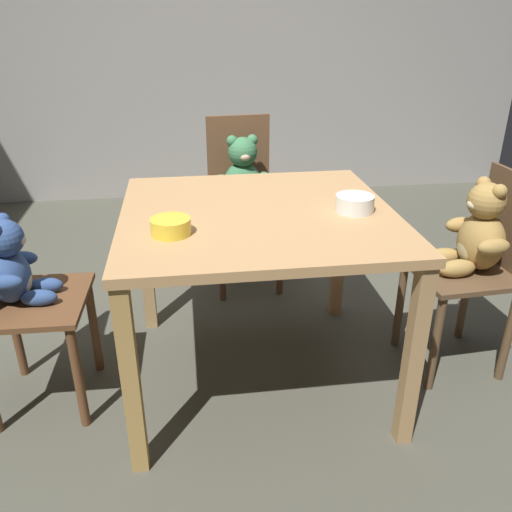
{
  "coord_description": "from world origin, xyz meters",
  "views": [
    {
      "loc": [
        -0.26,
        -1.85,
        1.45
      ],
      "look_at": [
        0.0,
        0.05,
        0.55
      ],
      "focal_mm": 36.77,
      "sensor_mm": 36.0,
      "label": 1
    }
  ],
  "objects_px": {
    "porridge_bowl_yellow_near_left": "(171,226)",
    "dining_table": "(258,234)",
    "teddy_chair_near_left": "(13,280)",
    "teddy_chair_far_center": "(243,186)",
    "teddy_chair_near_right": "(476,246)",
    "porridge_bowl_white_near_right": "(355,203)"
  },
  "relations": [
    {
      "from": "teddy_chair_far_center",
      "to": "porridge_bowl_white_near_right",
      "type": "bearing_deg",
      "value": 13.83
    },
    {
      "from": "dining_table",
      "to": "porridge_bowl_white_near_right",
      "type": "xyz_separation_m",
      "value": [
        0.36,
        -0.05,
        0.13
      ]
    },
    {
      "from": "teddy_chair_near_right",
      "to": "teddy_chair_far_center",
      "type": "relative_size",
      "value": 0.93
    },
    {
      "from": "teddy_chair_near_right",
      "to": "porridge_bowl_white_near_right",
      "type": "xyz_separation_m",
      "value": [
        -0.55,
        -0.03,
        0.22
      ]
    },
    {
      "from": "dining_table",
      "to": "teddy_chair_far_center",
      "type": "distance_m",
      "value": 0.9
    },
    {
      "from": "teddy_chair_near_right",
      "to": "porridge_bowl_white_near_right",
      "type": "relative_size",
      "value": 5.98
    },
    {
      "from": "porridge_bowl_yellow_near_left",
      "to": "teddy_chair_near_left",
      "type": "bearing_deg",
      "value": 166.35
    },
    {
      "from": "porridge_bowl_white_near_right",
      "to": "porridge_bowl_yellow_near_left",
      "type": "height_order",
      "value": "porridge_bowl_white_near_right"
    },
    {
      "from": "dining_table",
      "to": "porridge_bowl_white_near_right",
      "type": "distance_m",
      "value": 0.39
    },
    {
      "from": "teddy_chair_near_left",
      "to": "porridge_bowl_yellow_near_left",
      "type": "xyz_separation_m",
      "value": [
        0.59,
        -0.14,
        0.24
      ]
    },
    {
      "from": "teddy_chair_far_center",
      "to": "teddy_chair_near_left",
      "type": "height_order",
      "value": "teddy_chair_near_left"
    },
    {
      "from": "porridge_bowl_yellow_near_left",
      "to": "porridge_bowl_white_near_right",
      "type": "bearing_deg",
      "value": 10.88
    },
    {
      "from": "teddy_chair_far_center",
      "to": "porridge_bowl_yellow_near_left",
      "type": "distance_m",
      "value": 1.16
    },
    {
      "from": "dining_table",
      "to": "teddy_chair_near_right",
      "type": "distance_m",
      "value": 0.91
    },
    {
      "from": "porridge_bowl_white_near_right",
      "to": "teddy_chair_near_left",
      "type": "bearing_deg",
      "value": 179.46
    },
    {
      "from": "porridge_bowl_yellow_near_left",
      "to": "dining_table",
      "type": "bearing_deg",
      "value": 29.6
    },
    {
      "from": "teddy_chair_near_right",
      "to": "porridge_bowl_white_near_right",
      "type": "bearing_deg",
      "value": -0.25
    },
    {
      "from": "porridge_bowl_white_near_right",
      "to": "porridge_bowl_yellow_near_left",
      "type": "bearing_deg",
      "value": -169.12
    },
    {
      "from": "teddy_chair_near_left",
      "to": "porridge_bowl_yellow_near_left",
      "type": "bearing_deg",
      "value": -12.24
    },
    {
      "from": "teddy_chair_far_center",
      "to": "teddy_chair_near_right",
      "type": "bearing_deg",
      "value": 38.75
    },
    {
      "from": "porridge_bowl_yellow_near_left",
      "to": "teddy_chair_far_center",
      "type": "bearing_deg",
      "value": 71.06
    },
    {
      "from": "dining_table",
      "to": "porridge_bowl_yellow_near_left",
      "type": "relative_size",
      "value": 7.51
    }
  ]
}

